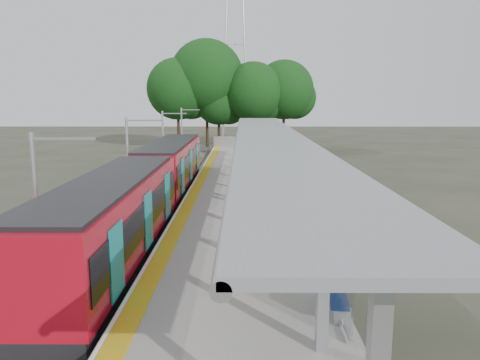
{
  "coord_description": "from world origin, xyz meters",
  "views": [
    {
      "loc": [
        0.27,
        -7.48,
        6.45
      ],
      "look_at": [
        0.14,
        16.12,
        2.3
      ],
      "focal_mm": 35.0,
      "sensor_mm": 36.0,
      "label": 1
    }
  ],
  "objects_px": {
    "train": "(149,185)",
    "info_pillar_near": "(266,244)",
    "bench_near": "(334,294)",
    "info_pillar_far": "(258,188)",
    "litter_bin": "(272,195)",
    "bench_far": "(270,157)",
    "bench_mid": "(275,220)"
  },
  "relations": [
    {
      "from": "train",
      "to": "litter_bin",
      "type": "height_order",
      "value": "train"
    },
    {
      "from": "litter_bin",
      "to": "info_pillar_far",
      "type": "bearing_deg",
      "value": -163.84
    },
    {
      "from": "bench_far",
      "to": "info_pillar_far",
      "type": "relative_size",
      "value": 0.79
    },
    {
      "from": "bench_far",
      "to": "info_pillar_far",
      "type": "bearing_deg",
      "value": -91.56
    },
    {
      "from": "bench_near",
      "to": "bench_far",
      "type": "distance_m",
      "value": 27.93
    },
    {
      "from": "train",
      "to": "litter_bin",
      "type": "relative_size",
      "value": 30.02
    },
    {
      "from": "train",
      "to": "info_pillar_far",
      "type": "bearing_deg",
      "value": 0.97
    },
    {
      "from": "bench_near",
      "to": "bench_mid",
      "type": "xyz_separation_m",
      "value": [
        -0.99,
        7.45,
        -0.05
      ]
    },
    {
      "from": "bench_near",
      "to": "bench_far",
      "type": "xyz_separation_m",
      "value": [
        -0.0,
        27.93,
        0.02
      ]
    },
    {
      "from": "bench_far",
      "to": "litter_bin",
      "type": "height_order",
      "value": "bench_far"
    },
    {
      "from": "bench_far",
      "to": "info_pillar_far",
      "type": "height_order",
      "value": "info_pillar_far"
    },
    {
      "from": "bench_mid",
      "to": "litter_bin",
      "type": "xyz_separation_m",
      "value": [
        0.19,
        5.09,
        -0.04
      ]
    },
    {
      "from": "bench_near",
      "to": "bench_far",
      "type": "height_order",
      "value": "bench_far"
    },
    {
      "from": "bench_far",
      "to": "info_pillar_near",
      "type": "xyz_separation_m",
      "value": [
        -1.56,
        -24.37,
        0.16
      ]
    },
    {
      "from": "train",
      "to": "info_pillar_near",
      "type": "xyz_separation_m",
      "value": [
        5.55,
        -8.66,
        -0.33
      ]
    },
    {
      "from": "info_pillar_near",
      "to": "bench_mid",
      "type": "bearing_deg",
      "value": 65.7
    },
    {
      "from": "info_pillar_far",
      "to": "litter_bin",
      "type": "distance_m",
      "value": 0.89
    },
    {
      "from": "bench_mid",
      "to": "info_pillar_far",
      "type": "distance_m",
      "value": 4.92
    },
    {
      "from": "bench_near",
      "to": "litter_bin",
      "type": "height_order",
      "value": "bench_near"
    },
    {
      "from": "bench_far",
      "to": "litter_bin",
      "type": "bearing_deg",
      "value": -88.85
    },
    {
      "from": "bench_far",
      "to": "info_pillar_near",
      "type": "bearing_deg",
      "value": -89.53
    },
    {
      "from": "train",
      "to": "bench_near",
      "type": "distance_m",
      "value": 14.15
    },
    {
      "from": "bench_mid",
      "to": "bench_near",
      "type": "bearing_deg",
      "value": -70.26
    },
    {
      "from": "bench_near",
      "to": "info_pillar_far",
      "type": "xyz_separation_m",
      "value": [
        -1.56,
        12.31,
        0.33
      ]
    },
    {
      "from": "bench_near",
      "to": "info_pillar_near",
      "type": "relative_size",
      "value": 0.94
    },
    {
      "from": "bench_near",
      "to": "bench_mid",
      "type": "relative_size",
      "value": 1.08
    },
    {
      "from": "info_pillar_near",
      "to": "bench_near",
      "type": "bearing_deg",
      "value": -82.29
    },
    {
      "from": "train",
      "to": "info_pillar_far",
      "type": "xyz_separation_m",
      "value": [
        5.55,
        0.09,
        -0.18
      ]
    },
    {
      "from": "train",
      "to": "bench_far",
      "type": "distance_m",
      "value": 17.25
    },
    {
      "from": "train",
      "to": "info_pillar_near",
      "type": "height_order",
      "value": "train"
    },
    {
      "from": "info_pillar_far",
      "to": "info_pillar_near",
      "type": "bearing_deg",
      "value": -107.36
    },
    {
      "from": "bench_near",
      "to": "info_pillar_near",
      "type": "height_order",
      "value": "info_pillar_near"
    }
  ]
}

